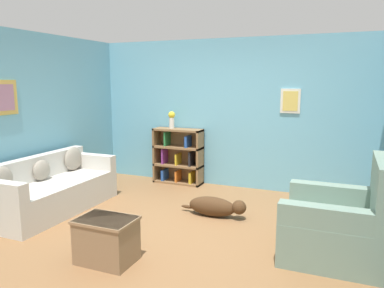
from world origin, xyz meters
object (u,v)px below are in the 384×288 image
(coffee_table, at_px, (107,239))
(vase, at_px, (172,119))
(couch, at_px, (51,190))
(dog, at_px, (216,207))
(bookshelf, at_px, (179,157))
(recliner_chair, at_px, (342,225))

(coffee_table, height_order, vase, vase)
(couch, relative_size, dog, 2.02)
(bookshelf, xyz_separation_m, recliner_chair, (2.85, -2.04, -0.13))
(recliner_chair, xyz_separation_m, dog, (-1.64, 0.64, -0.22))
(bookshelf, relative_size, dog, 1.04)
(recliner_chair, height_order, coffee_table, recliner_chair)
(dog, bearing_deg, coffee_table, -109.96)
(recliner_chair, bearing_deg, coffee_table, -154.87)
(vase, bearing_deg, bookshelf, 10.75)
(coffee_table, xyz_separation_m, dog, (0.61, 1.69, -0.11))
(couch, bearing_deg, coffee_table, -31.09)
(couch, relative_size, recliner_chair, 1.79)
(bookshelf, bearing_deg, couch, -117.29)
(dog, bearing_deg, vase, 133.95)
(bookshelf, height_order, recliner_chair, recliner_chair)
(recliner_chair, bearing_deg, bookshelf, 144.33)
(recliner_chair, height_order, dog, recliner_chair)
(bookshelf, distance_m, dog, 1.89)
(bookshelf, xyz_separation_m, dog, (1.21, -1.41, -0.35))
(bookshelf, distance_m, recliner_chair, 3.51)
(coffee_table, height_order, dog, coffee_table)
(vase, bearing_deg, coffee_table, -76.83)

